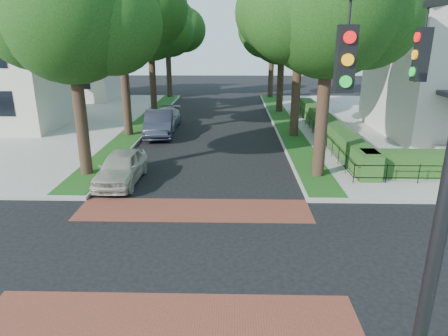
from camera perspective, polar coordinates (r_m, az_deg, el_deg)
The scene contains 20 objects.
ground at distance 12.74m, azimuth -5.70°, elevation -11.90°, with size 120.00×120.00×0.00m, color black.
crosswalk_far at distance 15.57m, azimuth -4.30°, elevation -5.98°, with size 9.00×2.20×0.01m, color brown.
crosswalk_near at distance 10.13m, azimuth -7.99°, elevation -20.97°, with size 9.00×2.20×0.01m, color brown.
grass_strip_ne at distance 30.91m, azimuth 8.64°, elevation 6.42°, with size 1.60×29.80×0.02m, color #1B4212.
grass_strip_nw at distance 31.43m, azimuth -11.41°, elevation 6.46°, with size 1.60×29.80×0.02m, color #1B4212.
tree_right_near at distance 18.66m, azimuth 15.14°, elevation 21.48°, with size 7.75×6.67×10.66m.
tree_right_mid at distance 26.55m, azimuth 11.04°, elevation 21.39°, with size 8.25×7.09×11.22m.
tree_right_far at distance 35.39m, azimuth 8.48°, elevation 18.90°, with size 7.25×6.23×9.74m.
tree_right_back at distance 44.36m, azimuth 7.07°, elevation 19.24°, with size 7.50×6.45×10.20m.
tree_left_near at distance 19.44m, azimuth -20.68°, elevation 19.76°, with size 7.50×6.45×10.20m.
tree_left_mid at distance 27.13m, azimuth -14.41°, elevation 21.86°, with size 8.00×6.88×11.48m.
tree_left_far at distance 35.82m, azimuth -10.32°, elevation 19.14°, with size 7.00×6.02×9.86m.
tree_left_back at distance 44.71m, azimuth -7.96°, elevation 19.39°, with size 7.75×6.66×10.44m.
hedge_main_road at distance 27.25m, azimuth 14.56°, elevation 5.72°, with size 1.00×18.00×1.20m, color #214A19.
fence_main_road at distance 27.11m, azimuth 12.89°, elevation 5.46°, with size 0.06×18.00×0.90m, color black, non-canonical shape.
house_left_far at distance 46.18m, azimuth -21.01°, elevation 15.42°, with size 10.00×9.00×10.14m.
traffic_signal at distance 7.53m, azimuth 28.10°, elevation 3.25°, with size 2.17×2.00×8.00m.
parked_car_front at distance 18.75m, azimuth -14.49°, elevation 0.11°, with size 1.73×4.30×1.47m, color #AEAE9D.
parked_car_middle at distance 27.41m, azimuth -9.26°, elevation 6.33°, with size 1.78×5.11×1.68m, color #222634.
parked_car_rear at distance 29.82m, azimuth -8.37°, elevation 7.00°, with size 1.88×4.64×1.35m, color gray.
Camera 1 is at (1.50, -10.93, 6.37)m, focal length 32.00 mm.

